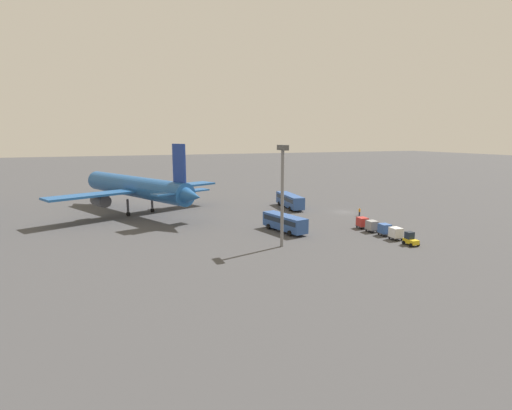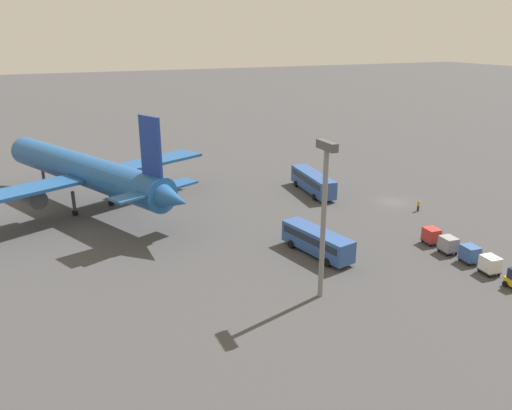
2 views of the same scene
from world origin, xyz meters
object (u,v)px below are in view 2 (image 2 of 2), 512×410
at_px(cargo_cart_red, 431,235).
at_px(shuttle_bus_near, 313,181).
at_px(shuttle_bus_far, 317,240).
at_px(cargo_cart_grey, 448,244).
at_px(cargo_cart_white, 490,264).
at_px(cargo_cart_blue, 470,253).
at_px(worker_person, 418,205).
at_px(airplane, 85,171).

bearing_deg(cargo_cart_red, shuttle_bus_near, 6.52).
height_order(shuttle_bus_far, cargo_cart_grey, shuttle_bus_far).
bearing_deg(shuttle_bus_far, cargo_cart_grey, -124.58).
xyz_separation_m(shuttle_bus_near, cargo_cart_white, (-33.63, -2.84, -0.77)).
distance_m(cargo_cart_white, cargo_cart_grey, 6.03).
distance_m(cargo_cart_blue, cargo_cart_red, 6.03).
height_order(shuttle_bus_far, worker_person, shuttle_bus_far).
xyz_separation_m(airplane, cargo_cart_blue, (-37.10, -37.88, -4.69)).
distance_m(shuttle_bus_far, cargo_cart_blue, 17.44).
height_order(cargo_cart_blue, cargo_cart_grey, same).
distance_m(airplane, shuttle_bus_far, 36.46).
height_order(shuttle_bus_near, cargo_cart_blue, shuttle_bus_near).
distance_m(cargo_cart_grey, cargo_cart_red, 3.02).
xyz_separation_m(airplane, shuttle_bus_far, (-27.99, -23.02, -4.06)).
xyz_separation_m(airplane, cargo_cart_grey, (-34.09, -37.55, -4.69)).
distance_m(shuttle_bus_near, shuttle_bus_far, 24.55).
bearing_deg(cargo_cart_grey, cargo_cart_white, -178.46).
relative_size(shuttle_bus_far, worker_person, 6.02).
height_order(cargo_cart_white, cargo_cart_red, same).
bearing_deg(shuttle_bus_far, shuttle_bus_near, -40.63).
distance_m(shuttle_bus_far, worker_person, 22.73).
distance_m(cargo_cart_white, cargo_cart_red, 9.04).
relative_size(cargo_cart_blue, cargo_cart_grey, 1.00).
bearing_deg(worker_person, cargo_cart_red, 146.01).
relative_size(cargo_cart_grey, cargo_cart_red, 1.00).
height_order(shuttle_bus_near, cargo_cart_grey, shuttle_bus_near).
height_order(airplane, worker_person, airplane).
xyz_separation_m(worker_person, cargo_cart_white, (-19.28, 6.87, 0.32)).
relative_size(shuttle_bus_near, shuttle_bus_far, 1.20).
bearing_deg(shuttle_bus_near, cargo_cart_grey, -168.45).
distance_m(worker_person, cargo_cart_grey, 15.00).
xyz_separation_m(shuttle_bus_near, cargo_cart_blue, (-30.62, -3.01, -0.77)).
bearing_deg(worker_person, cargo_cart_grey, 152.05).
bearing_deg(airplane, cargo_cart_red, -153.83).
bearing_deg(shuttle_bus_near, worker_person, -139.91).
xyz_separation_m(shuttle_bus_near, shuttle_bus_far, (-21.50, 11.84, -0.13)).
distance_m(airplane, cargo_cart_blue, 53.23).
relative_size(worker_person, cargo_cart_white, 0.82).
relative_size(cargo_cart_white, cargo_cart_grey, 1.00).
bearing_deg(cargo_cart_blue, cargo_cart_red, 1.92).
relative_size(shuttle_bus_near, cargo_cart_white, 5.95).
bearing_deg(cargo_cart_white, cargo_cart_grey, 1.54).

